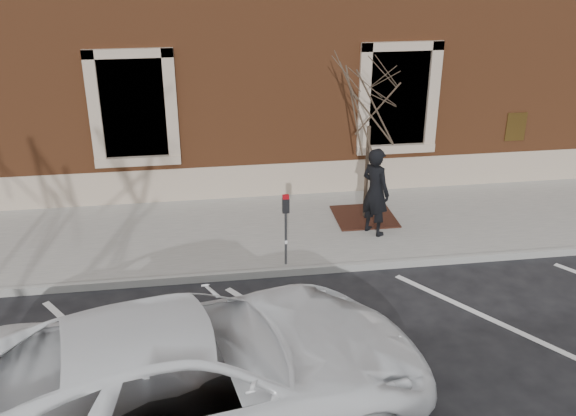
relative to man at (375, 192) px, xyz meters
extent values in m
plane|color=#28282B|center=(-1.90, -1.20, -1.08)|extent=(120.00, 120.00, 0.00)
cube|color=#ADAAA3|center=(-1.90, 0.55, -1.01)|extent=(40.00, 3.50, 0.15)
cube|color=#9E9E99|center=(-1.90, -1.25, -1.01)|extent=(40.00, 0.12, 0.15)
cube|color=brown|center=(-1.90, 6.55, 2.92)|extent=(40.00, 8.50, 8.00)
cube|color=tan|center=(-1.90, 2.33, -0.53)|extent=(40.00, 0.06, 0.80)
cube|color=black|center=(-4.90, 2.45, 1.32)|extent=(1.40, 0.30, 2.20)
cube|color=tan|center=(-4.90, 2.28, 0.12)|extent=(1.90, 0.20, 0.20)
cube|color=black|center=(1.10, 2.45, 1.32)|extent=(1.40, 0.30, 2.20)
cube|color=tan|center=(1.10, 2.28, 0.12)|extent=(1.90, 0.20, 0.20)
imported|color=black|center=(0.00, 0.00, 0.00)|extent=(0.74, 0.81, 1.86)
cylinder|color=#595B60|center=(-2.01, -1.08, -0.39)|extent=(0.05, 0.05, 1.08)
cube|color=black|center=(-2.01, -1.08, 0.29)|extent=(0.13, 0.10, 0.28)
cube|color=#A90B14|center=(-2.01, -1.08, 0.46)|extent=(0.12, 0.09, 0.06)
cube|color=white|center=(-2.01, -1.13, -0.45)|extent=(0.05, 0.00, 0.08)
cube|color=#3D1E13|center=(0.01, 0.77, -0.91)|extent=(1.30, 1.30, 0.03)
cylinder|color=#46392B|center=(0.01, 0.77, 0.11)|extent=(0.08, 0.08, 2.09)
imported|color=white|center=(-3.81, -5.14, -0.20)|extent=(6.77, 4.01, 1.76)
camera|label=1|loc=(-3.52, -11.74, 5.03)|focal=40.00mm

